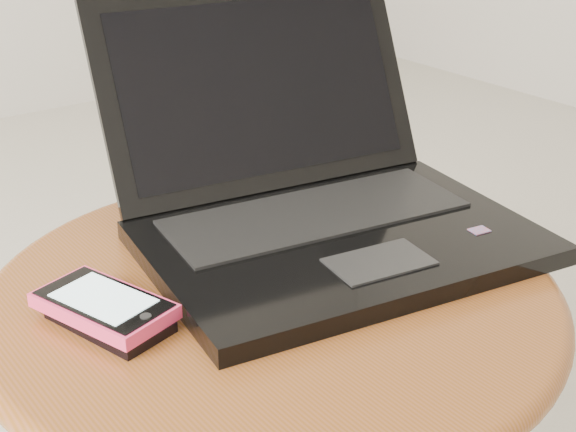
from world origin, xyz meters
TOP-DOWN VIEW (x-y plane):
  - table at (-0.01, -0.08)m, footprint 0.56×0.56m
  - laptop at (0.10, -0.01)m, footprint 0.45×0.44m
  - phone_black at (-0.17, -0.06)m, footprint 0.09×0.12m
  - phone_pink at (-0.17, -0.05)m, footprint 0.10×0.14m

SIDE VIEW (x-z plane):
  - table at x=-0.01m, z-range 0.13..0.58m
  - phone_black at x=-0.17m, z-range 0.45..0.46m
  - phone_pink at x=-0.17m, z-range 0.46..0.47m
  - laptop at x=0.10m, z-range 0.37..0.61m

